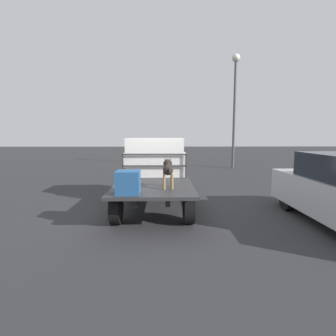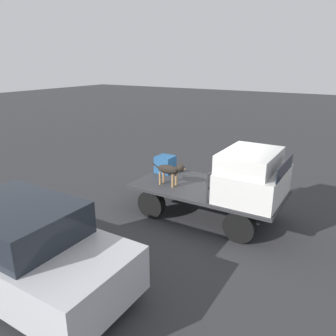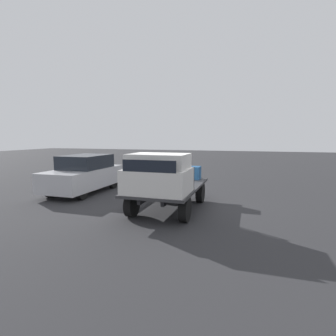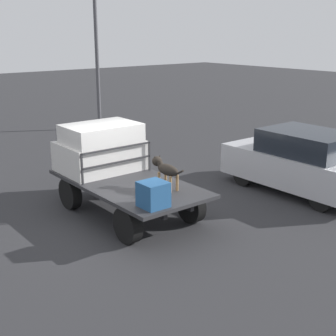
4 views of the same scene
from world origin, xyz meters
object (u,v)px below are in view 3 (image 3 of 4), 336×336
flatbed_truck (170,192)px  parked_sedan (84,174)px  dog (167,169)px  cargo_crate (194,173)px

flatbed_truck → parked_sedan: parked_sedan is taller
dog → parked_sedan: parked_sedan is taller
flatbed_truck → parked_sedan: 4.80m
cargo_crate → parked_sedan: 5.08m
cargo_crate → parked_sedan: size_ratio=0.13×
flatbed_truck → parked_sedan: (-1.51, -4.55, 0.24)m
flatbed_truck → cargo_crate: bearing=162.9°
cargo_crate → dog: bearing=-50.2°
flatbed_truck → cargo_crate: (-1.66, 0.51, 0.48)m
dog → parked_sedan: bearing=-101.4°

